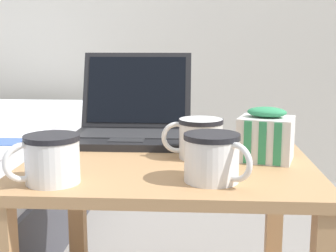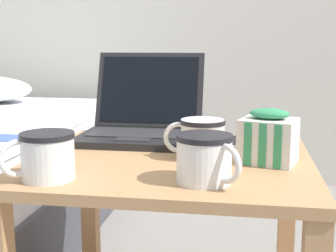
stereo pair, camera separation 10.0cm
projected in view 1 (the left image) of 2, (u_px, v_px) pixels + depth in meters
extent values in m
cube|color=tan|center=(169.00, 162.00, 1.06)|extent=(0.62, 0.57, 0.02)
cube|color=tan|center=(78.00, 226.00, 1.38)|extent=(0.04, 0.04, 0.51)
cube|color=tan|center=(274.00, 231.00, 1.34)|extent=(0.04, 0.04, 0.51)
cube|color=black|center=(130.00, 139.00, 1.21)|extent=(0.31, 0.22, 0.02)
cube|color=#2D2D30|center=(131.00, 134.00, 1.23)|extent=(0.26, 0.12, 0.00)
cube|color=#2D2D30|center=(126.00, 140.00, 1.15)|extent=(0.09, 0.05, 0.00)
cube|color=black|center=(137.00, 90.00, 1.34)|extent=(0.31, 0.08, 0.21)
cube|color=black|center=(137.00, 89.00, 1.34)|extent=(0.28, 0.07, 0.18)
cube|color=yellow|center=(166.00, 104.00, 1.33)|extent=(0.04, 0.02, 0.04)
cube|color=black|center=(135.00, 110.00, 1.34)|extent=(0.02, 0.01, 0.03)
cube|color=red|center=(125.00, 86.00, 1.35)|extent=(0.03, 0.01, 0.02)
cylinder|color=white|center=(212.00, 158.00, 0.87)|extent=(0.10, 0.10, 0.09)
cylinder|color=black|center=(212.00, 136.00, 0.86)|extent=(0.11, 0.11, 0.01)
cylinder|color=black|center=(212.00, 141.00, 0.86)|extent=(0.09, 0.09, 0.01)
torus|color=white|center=(235.00, 162.00, 0.83)|extent=(0.06, 0.06, 0.07)
cylinder|color=white|center=(52.00, 159.00, 0.86)|extent=(0.10, 0.10, 0.09)
cylinder|color=black|center=(51.00, 138.00, 0.85)|extent=(0.10, 0.10, 0.01)
cylinder|color=black|center=(52.00, 143.00, 0.85)|extent=(0.09, 0.09, 0.01)
torus|color=white|center=(23.00, 162.00, 0.83)|extent=(0.06, 0.05, 0.07)
cylinder|color=white|center=(201.00, 139.00, 1.04)|extent=(0.10, 0.10, 0.09)
cylinder|color=black|center=(201.00, 121.00, 1.04)|extent=(0.10, 0.10, 0.01)
cylinder|color=black|center=(201.00, 125.00, 1.04)|extent=(0.09, 0.09, 0.01)
torus|color=white|center=(177.00, 137.00, 1.05)|extent=(0.07, 0.01, 0.07)
cube|color=silver|center=(266.00, 139.00, 1.03)|extent=(0.14, 0.13, 0.10)
cube|color=#338C59|center=(247.00, 142.00, 0.99)|extent=(0.02, 0.01, 0.09)
cube|color=#338C59|center=(262.00, 143.00, 0.98)|extent=(0.02, 0.01, 0.09)
cube|color=#338C59|center=(277.00, 145.00, 0.97)|extent=(0.02, 0.01, 0.09)
ellipsoid|color=#338C59|center=(267.00, 112.00, 1.01)|extent=(0.10, 0.08, 0.02)
cube|color=#B7BABC|center=(231.00, 140.00, 1.22)|extent=(0.13, 0.16, 0.01)
cube|color=black|center=(231.00, 138.00, 1.22)|extent=(0.12, 0.15, 0.00)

